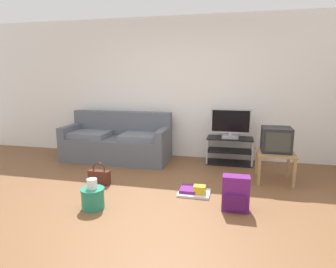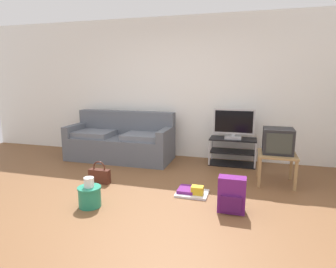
% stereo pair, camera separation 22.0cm
% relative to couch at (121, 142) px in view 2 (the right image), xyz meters
% --- Properties ---
extents(ground_plane, '(9.00, 9.80, 0.02)m').
position_rel_couch_xyz_m(ground_plane, '(1.09, -1.89, -0.35)').
color(ground_plane, brown).
extents(wall_back, '(9.00, 0.10, 2.70)m').
position_rel_couch_xyz_m(wall_back, '(1.09, 0.56, 1.01)').
color(wall_back, white).
rests_on(wall_back, ground_plane).
extents(couch, '(2.00, 0.83, 0.91)m').
position_rel_couch_xyz_m(couch, '(0.00, 0.00, 0.00)').
color(couch, '#565B66').
rests_on(couch, ground_plane).
extents(tv_stand, '(0.82, 0.42, 0.49)m').
position_rel_couch_xyz_m(tv_stand, '(2.11, 0.21, -0.10)').
color(tv_stand, black).
rests_on(tv_stand, ground_plane).
extents(flat_tv, '(0.72, 0.22, 0.54)m').
position_rel_couch_xyz_m(flat_tv, '(2.11, 0.18, 0.41)').
color(flat_tv, '#B2B2B7').
rests_on(flat_tv, tv_stand).
extents(side_table, '(0.54, 0.54, 0.46)m').
position_rel_couch_xyz_m(side_table, '(2.79, -0.59, 0.05)').
color(side_table, '#9E7A4C').
rests_on(side_table, ground_plane).
extents(crt_tv, '(0.42, 0.38, 0.37)m').
position_rel_couch_xyz_m(crt_tv, '(2.79, -0.58, 0.31)').
color(crt_tv, '#232326').
rests_on(crt_tv, side_table).
extents(backpack, '(0.32, 0.24, 0.43)m').
position_rel_couch_xyz_m(backpack, '(2.22, -1.73, -0.13)').
color(backpack, '#661E70').
rests_on(backpack, ground_plane).
extents(handbag, '(0.32, 0.11, 0.34)m').
position_rel_couch_xyz_m(handbag, '(0.25, -1.31, -0.22)').
color(handbag, '#4C2319').
rests_on(handbag, ground_plane).
extents(cleaning_bucket, '(0.29, 0.29, 0.37)m').
position_rel_couch_xyz_m(cleaning_bucket, '(0.54, -2.06, -0.19)').
color(cleaning_bucket, '#238466').
rests_on(cleaning_bucket, ground_plane).
extents(floor_tray, '(0.43, 0.34, 0.14)m').
position_rel_couch_xyz_m(floor_tray, '(1.67, -1.35, -0.30)').
color(floor_tray, silver).
rests_on(floor_tray, ground_plane).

